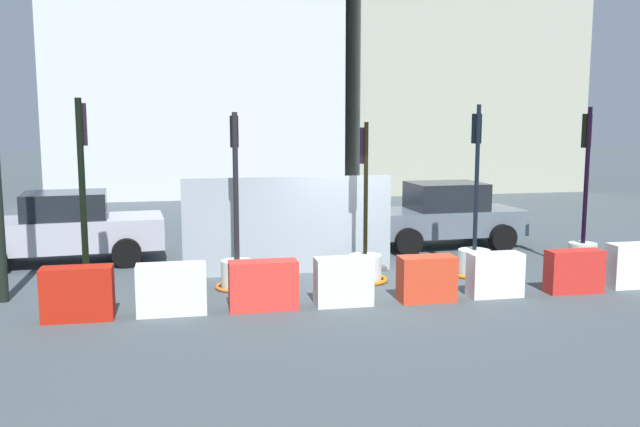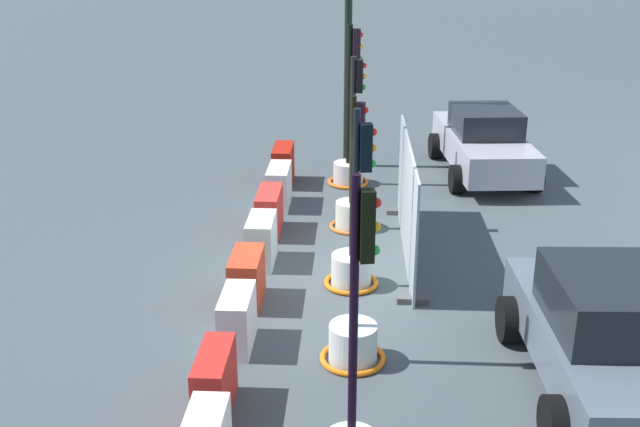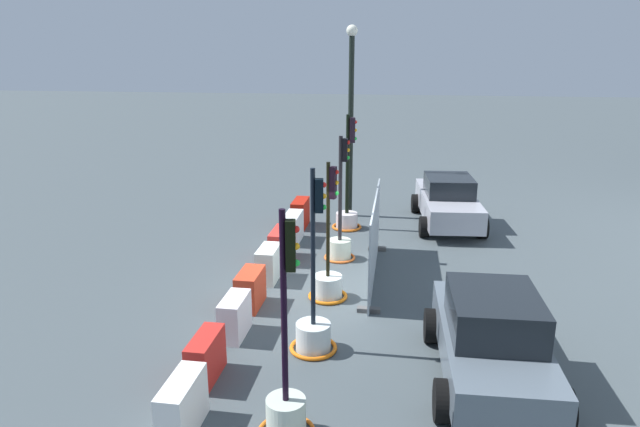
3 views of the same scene
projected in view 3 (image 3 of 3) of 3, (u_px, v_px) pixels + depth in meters
name	position (u px, v px, depth m)	size (l,w,h in m)	color
ground_plane	(317.00, 295.00, 13.02)	(120.00, 120.00, 0.00)	#444E52
traffic_light_0	(347.00, 210.00, 17.72)	(0.94, 0.94, 3.57)	silver
traffic_light_1	(340.00, 240.00, 15.14)	(0.85, 0.85, 3.33)	silver
traffic_light_2	(328.00, 280.00, 12.76)	(0.90, 0.90, 3.14)	silver
traffic_light_3	(314.00, 327.00, 10.53)	(0.90, 0.90, 3.49)	silver
traffic_light_4	(286.00, 402.00, 8.16)	(0.87, 0.87, 3.45)	silver
construction_barrier_0	(300.00, 213.00, 17.92)	(1.11, 0.43, 0.87)	red
construction_barrier_1	(293.00, 228.00, 16.53)	(1.13, 0.46, 0.84)	silver
construction_barrier_2	(280.00, 245.00, 15.09)	(1.16, 0.44, 0.84)	red
construction_barrier_3	(269.00, 264.00, 13.77)	(0.99, 0.46, 0.83)	white
construction_barrier_4	(250.00, 289.00, 12.35)	(1.00, 0.47, 0.81)	red
construction_barrier_5	(235.00, 317.00, 11.08)	(0.97, 0.43, 0.80)	white
construction_barrier_6	(206.00, 358.00, 9.61)	(1.06, 0.39, 0.80)	red
construction_barrier_7	(182.00, 406.00, 8.26)	(1.09, 0.42, 0.85)	white
car_grey_saloon	(491.00, 338.00, 9.46)	(3.96, 2.08, 1.62)	slate
car_silver_hatchback	(448.00, 201.00, 18.06)	(4.46, 2.25, 1.59)	#AEAFBA
street_lamp_post	(351.00, 110.00, 18.23)	(0.36, 0.36, 6.19)	black
site_fence_panel	(374.00, 240.00, 13.77)	(4.36, 0.50, 2.03)	#95A2AC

